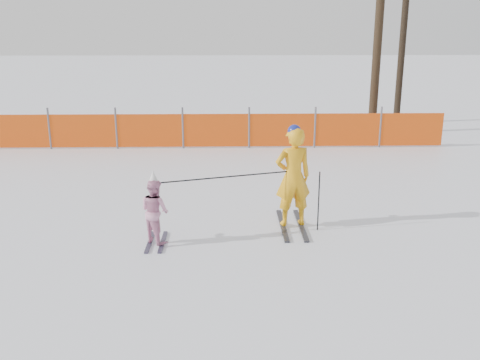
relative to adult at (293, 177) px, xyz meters
name	(u,v)px	position (x,y,z in m)	size (l,w,h in m)	color
ground	(241,244)	(-0.97, -0.83, -0.96)	(120.00, 120.00, 0.00)	white
adult	(293,177)	(0.00, 0.00, 0.00)	(0.74, 1.60, 1.92)	black
child	(155,210)	(-2.42, -0.73, -0.36)	(0.68, 0.93, 1.30)	black
ski_poles	(257,185)	(-0.67, -0.31, -0.06)	(2.77, 0.68, 1.10)	black
safety_fence	(146,130)	(-3.65, 6.64, -0.40)	(17.95, 0.06, 1.25)	#595960
tree_trunks	(388,41)	(4.39, 9.62, 2.13)	(1.76, 2.33, 6.55)	#2E2114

